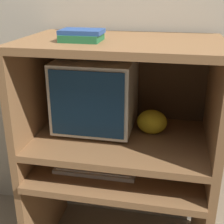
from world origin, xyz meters
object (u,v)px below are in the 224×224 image
object	(u,v)px
crt_monitor	(96,93)
snack_bag	(152,122)
keyboard	(95,169)
mouse	(149,174)
book_stack	(82,35)

from	to	relation	value
crt_monitor	snack_bag	xyz separation A→B (m)	(0.32, -0.01, -0.14)
keyboard	mouse	size ratio (longest dim) A/B	7.75
keyboard	book_stack	world-z (taller)	book_stack
keyboard	crt_monitor	bearing A→B (deg)	100.92
crt_monitor	book_stack	bearing A→B (deg)	-96.19
mouse	snack_bag	distance (m)	0.28
mouse	book_stack	xyz separation A→B (m)	(-0.34, 0.01, 0.70)
keyboard	snack_bag	size ratio (longest dim) A/B	2.67
book_stack	mouse	bearing A→B (deg)	-2.45
crt_monitor	keyboard	bearing A→B (deg)	-79.08
book_stack	snack_bag	bearing A→B (deg)	25.99
mouse	snack_bag	world-z (taller)	snack_bag
keyboard	book_stack	distance (m)	0.70
crt_monitor	mouse	xyz separation A→B (m)	(0.32, -0.19, -0.36)
snack_bag	keyboard	bearing A→B (deg)	-146.08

